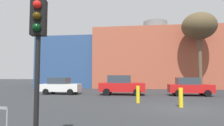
# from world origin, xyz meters

# --- Properties ---
(ground_plane) EXTENTS (200.00, 200.00, 0.00)m
(ground_plane) POSITION_xyz_m (0.00, 0.00, 0.00)
(ground_plane) COLOR #2D3033
(building_backdrop) EXTENTS (38.30, 11.15, 11.09)m
(building_backdrop) POSITION_xyz_m (0.76, 21.84, 4.38)
(building_backdrop) COLOR #B2563D
(building_backdrop) RESTS_ON ground_plane
(parked_car_0) EXTENTS (3.83, 1.88, 1.66)m
(parked_car_0) POSITION_xyz_m (-10.16, 7.46, 0.83)
(parked_car_0) COLOR white
(parked_car_0) RESTS_ON ground_plane
(parked_car_1) EXTENTS (4.36, 2.14, 1.89)m
(parked_car_1) POSITION_xyz_m (-3.99, 7.46, 0.94)
(parked_car_1) COLOR red
(parked_car_1) RESTS_ON ground_plane
(parked_car_2) EXTENTS (3.89, 1.91, 1.69)m
(parked_car_2) POSITION_xyz_m (2.35, 7.46, 0.84)
(parked_car_2) COLOR red
(parked_car_2) RESTS_ON ground_plane
(traffic_light_near_left) EXTENTS (0.40, 0.39, 3.70)m
(traffic_light_near_left) POSITION_xyz_m (-4.95, -6.94, 2.73)
(traffic_light_near_left) COLOR black
(traffic_light_near_left) RESTS_ON ground_plane
(bare_tree_0) EXTENTS (4.23, 4.23, 9.81)m
(bare_tree_0) POSITION_xyz_m (5.36, 13.78, 8.01)
(bare_tree_0) COLOR brown
(bare_tree_0) RESTS_ON ground_plane
(bollard_yellow_0) EXTENTS (0.24, 0.24, 1.12)m
(bollard_yellow_0) POSITION_xyz_m (0.01, 0.43, 0.56)
(bollard_yellow_0) COLOR yellow
(bollard_yellow_0) RESTS_ON ground_plane
(bollard_yellow_2) EXTENTS (0.24, 0.24, 1.15)m
(bollard_yellow_2) POSITION_xyz_m (-2.46, 1.97, 0.57)
(bollard_yellow_2) COLOR yellow
(bollard_yellow_2) RESTS_ON ground_plane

